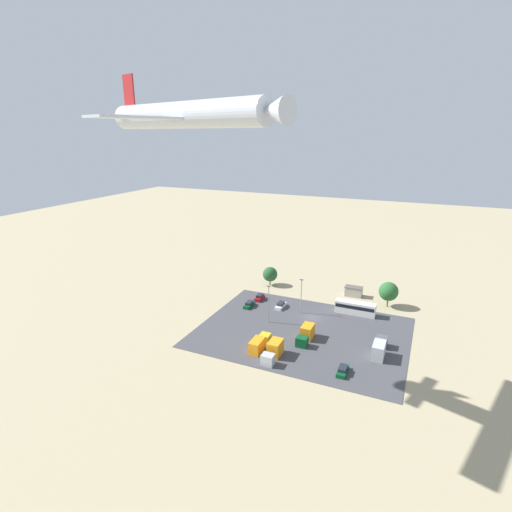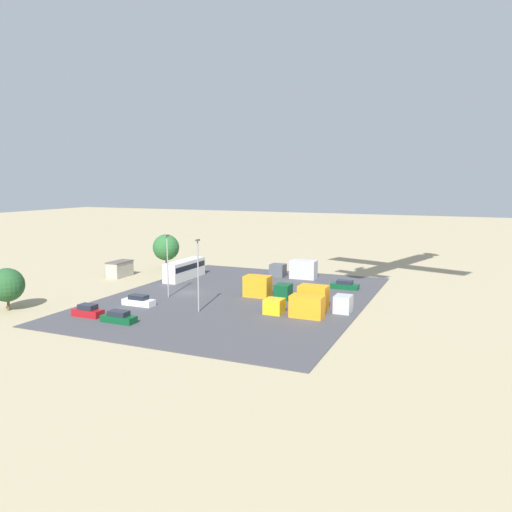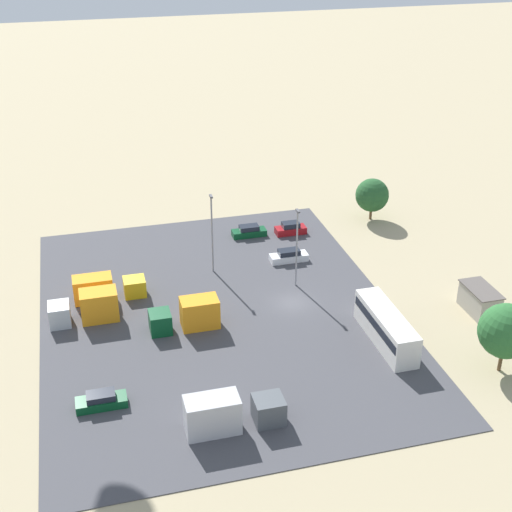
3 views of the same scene
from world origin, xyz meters
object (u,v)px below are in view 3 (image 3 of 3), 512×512
shed_building (480,300)px  parked_car_0 (249,232)px  parked_truck_1 (189,315)px  parked_car_3 (101,401)px  bus (386,326)px  parked_truck_0 (105,288)px  parked_truck_3 (88,308)px  parked_car_2 (289,256)px  parked_truck_2 (228,413)px  parked_car_1 (291,229)px

shed_building → parked_car_0: shed_building is taller
parked_truck_1 → shed_building: bearing=-99.1°
parked_car_0 → parked_car_3: bearing=-35.0°
bus → parked_truck_0: bearing=-30.8°
parked_truck_1 → parked_truck_3: 10.76m
bus → parked_truck_0: bus is taller
parked_car_2 → parked_truck_1: size_ratio=0.65×
parked_car_2 → parked_car_0: bearing=-159.8°
parked_truck_1 → parked_truck_3: parked_truck_3 is taller
parked_car_0 → parked_truck_3: size_ratio=0.63×
bus → parked_car_3: bearing=5.9°
shed_building → parked_car_2: bearing=44.6°
parked_car_2 → parked_truck_0: 22.63m
parked_car_0 → parked_car_2: bearing=20.2°
parked_car_0 → parked_car_2: 8.59m
parked_car_3 → parked_truck_0: size_ratio=0.57×
parked_car_0 → parked_truck_3: bearing=-54.0°
bus → parked_car_0: bearing=-75.3°
parked_truck_2 → parked_truck_3: (20.27, 10.47, -0.00)m
bus → parked_car_3: 28.49m
parked_car_3 → parked_truck_1: 14.38m
parked_truck_0 → parked_truck_2: 25.79m
parked_truck_2 → bus: bearing=115.2°
parked_car_2 → parked_truck_3: bearing=-72.9°
parked_car_1 → parked_truck_3: bearing=118.9°
parked_truck_0 → parked_truck_3: size_ratio=1.10×
parked_truck_0 → parked_truck_2: size_ratio=0.93×
parked_truck_0 → parked_car_0: bearing=120.5°
parked_car_2 → parked_truck_3: (-7.48, 24.40, 0.89)m
shed_building → parked_truck_1: bearing=80.9°
parked_truck_2 → parked_truck_3: parked_truck_2 is taller
parked_truck_3 → parked_truck_0: bearing=-26.3°
shed_building → bus: bearing=102.7°
shed_building → parked_truck_3: parked_truck_3 is taller
shed_building → parked_car_0: size_ratio=1.13×
shed_building → parked_truck_2: 32.25m
parked_truck_2 → parked_truck_3: bearing=-152.7°
parked_truck_3 → bus: bearing=-112.3°
shed_building → parked_car_1: shed_building is taller
parked_truck_1 → bus: bearing=-112.3°
shed_building → parked_truck_3: 41.66m
shed_building → parked_car_2: shed_building is taller
parked_truck_3 → parked_truck_1: bearing=-112.3°
parked_truck_0 → parked_car_3: bearing=-5.4°
parked_car_2 → parked_truck_1: (-11.57, 14.44, 0.84)m
bus → parked_car_3: (-2.94, 28.31, -1.20)m
parked_car_0 → parked_truck_1: size_ratio=0.62×
shed_building → parked_car_3: size_ratio=1.13×
parked_truck_2 → parked_car_0: bearing=163.0°
parked_car_3 → parked_truck_1: (10.59, -9.69, 0.86)m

